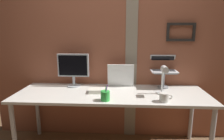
{
  "coord_description": "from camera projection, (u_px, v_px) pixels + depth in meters",
  "views": [
    {
      "loc": [
        0.09,
        -2.05,
        1.47
      ],
      "look_at": [
        -0.04,
        0.15,
        0.99
      ],
      "focal_mm": 30.3,
      "sensor_mm": 36.0,
      "label": 1
    }
  ],
  "objects": [
    {
      "name": "laptop",
      "position": [
        163.0,
        67.0,
        2.42
      ],
      "size": [
        0.32,
        0.27,
        0.2
      ],
      "color": "white",
      "rests_on": "laptop_stand"
    },
    {
      "name": "coffee_mug",
      "position": [
        164.0,
        97.0,
        1.93
      ],
      "size": [
        0.13,
        0.09,
        0.09
      ],
      "color": "silver",
      "rests_on": "desk"
    },
    {
      "name": "pen_cup",
      "position": [
        105.0,
        96.0,
        1.96
      ],
      "size": [
        0.09,
        0.09,
        0.17
      ],
      "color": "green",
      "rests_on": "desk"
    },
    {
      "name": "desk_lamp",
      "position": [
        164.0,
        77.0,
        2.09
      ],
      "size": [
        0.12,
        0.2,
        0.34
      ],
      "color": "white",
      "rests_on": "desk"
    },
    {
      "name": "monitor",
      "position": [
        73.0,
        67.0,
        2.42
      ],
      "size": [
        0.4,
        0.18,
        0.42
      ],
      "color": "#ADB2B7",
      "rests_on": "desk"
    },
    {
      "name": "paper_clutter_stack",
      "position": [
        97.0,
        91.0,
        2.22
      ],
      "size": [
        0.21,
        0.16,
        0.05
      ],
      "primitive_type": "cube",
      "rotation": [
        0.0,
        0.0,
        0.11
      ],
      "color": "silver",
      "rests_on": "desk"
    },
    {
      "name": "whiteboard_panel",
      "position": [
        121.0,
        75.0,
        2.43
      ],
      "size": [
        0.34,
        0.06,
        0.29
      ],
      "primitive_type": "cube",
      "rotation": [
        0.15,
        0.0,
        0.0
      ],
      "color": "white",
      "rests_on": "desk"
    },
    {
      "name": "brick_wall_back",
      "position": [
        116.0,
        46.0,
        2.51
      ],
      "size": [
        3.37,
        0.16,
        2.52
      ],
      "color": "#9E563D",
      "rests_on": "ground_plane"
    },
    {
      "name": "laptop_stand",
      "position": [
        164.0,
        77.0,
        2.38
      ],
      "size": [
        0.28,
        0.22,
        0.21
      ],
      "color": "gray",
      "rests_on": "desk"
    },
    {
      "name": "desk",
      "position": [
        112.0,
        98.0,
        2.23
      ],
      "size": [
        2.23,
        0.71,
        0.74
      ],
      "color": "silver",
      "rests_on": "ground_plane"
    }
  ]
}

